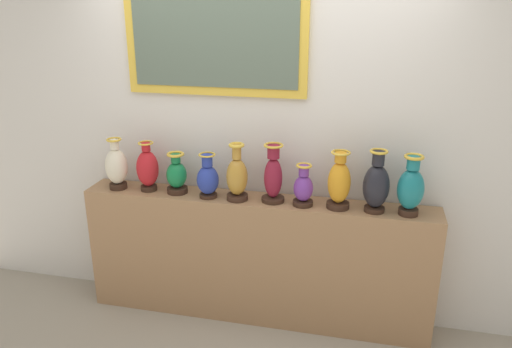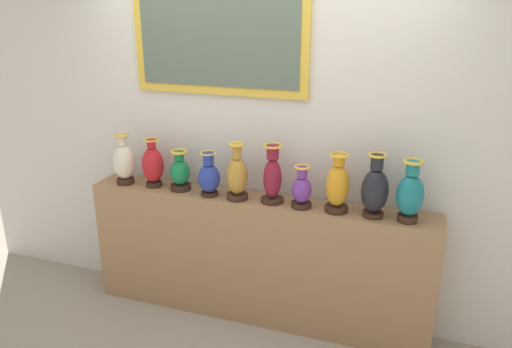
{
  "view_description": "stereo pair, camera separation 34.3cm",
  "coord_description": "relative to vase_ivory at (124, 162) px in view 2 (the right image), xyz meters",
  "views": [
    {
      "loc": [
        0.73,
        -3.17,
        2.29
      ],
      "look_at": [
        0.0,
        0.0,
        1.15
      ],
      "focal_mm": 34.75,
      "sensor_mm": 36.0,
      "label": 1
    },
    {
      "loc": [
        1.06,
        -3.07,
        2.29
      ],
      "look_at": [
        0.0,
        0.0,
        1.15
      ],
      "focal_mm": 34.75,
      "sensor_mm": 36.0,
      "label": 2
    }
  ],
  "objects": [
    {
      "name": "ground_plane",
      "position": [
        1.05,
        0.03,
        -1.13
      ],
      "size": [
        11.15,
        11.15,
        0.0
      ],
      "primitive_type": "plane",
      "color": "gray"
    },
    {
      "name": "display_shelf",
      "position": [
        1.05,
        0.03,
        -0.65
      ],
      "size": [
        2.54,
        0.29,
        0.96
      ],
      "primitive_type": "cube",
      "color": "#99704C",
      "rests_on": "ground_plane"
    },
    {
      "name": "back_wall",
      "position": [
        1.04,
        0.23,
        0.31
      ],
      "size": [
        5.15,
        0.14,
        2.87
      ],
      "color": "silver",
      "rests_on": "ground_plane"
    },
    {
      "name": "vase_ivory",
      "position": [
        0.0,
        0.0,
        0.0
      ],
      "size": [
        0.16,
        0.16,
        0.39
      ],
      "color": "#382319",
      "rests_on": "display_shelf"
    },
    {
      "name": "vase_crimson",
      "position": [
        0.24,
        0.02,
        -0.0
      ],
      "size": [
        0.16,
        0.16,
        0.37
      ],
      "color": "#382319",
      "rests_on": "display_shelf"
    },
    {
      "name": "vase_emerald",
      "position": [
        0.46,
        0.02,
        -0.04
      ],
      "size": [
        0.15,
        0.15,
        0.3
      ],
      "color": "#382319",
      "rests_on": "display_shelf"
    },
    {
      "name": "vase_cobalt",
      "position": [
        0.71,
        -0.02,
        -0.03
      ],
      "size": [
        0.16,
        0.16,
        0.32
      ],
      "color": "#382319",
      "rests_on": "display_shelf"
    },
    {
      "name": "vase_ochre",
      "position": [
        0.92,
        -0.01,
        -0.0
      ],
      "size": [
        0.15,
        0.15,
        0.41
      ],
      "color": "#382319",
      "rests_on": "display_shelf"
    },
    {
      "name": "vase_burgundy",
      "position": [
        1.18,
        0.01,
        0.01
      ],
      "size": [
        0.16,
        0.16,
        0.41
      ],
      "color": "#382319",
      "rests_on": "display_shelf"
    },
    {
      "name": "vase_violet",
      "position": [
        1.39,
        -0.01,
        -0.04
      ],
      "size": [
        0.14,
        0.14,
        0.29
      ],
      "color": "#382319",
      "rests_on": "display_shelf"
    },
    {
      "name": "vase_amber",
      "position": [
        1.63,
        -0.0,
        0.01
      ],
      "size": [
        0.15,
        0.15,
        0.4
      ],
      "color": "#382319",
      "rests_on": "display_shelf"
    },
    {
      "name": "vase_onyx",
      "position": [
        1.87,
        -0.01,
        0.02
      ],
      "size": [
        0.17,
        0.17,
        0.43
      ],
      "color": "#382319",
      "rests_on": "display_shelf"
    },
    {
      "name": "vase_teal",
      "position": [
        2.08,
        -0.01,
        0.02
      ],
      "size": [
        0.17,
        0.17,
        0.41
      ],
      "color": "#382319",
      "rests_on": "display_shelf"
    }
  ]
}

